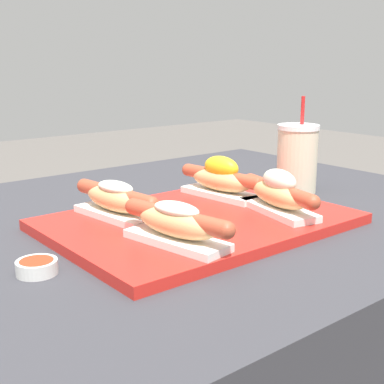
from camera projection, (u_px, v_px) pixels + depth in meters
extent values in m
cube|color=red|center=(199.00, 221.00, 0.93)|extent=(0.50, 0.36, 0.02)
cube|color=white|center=(177.00, 240.00, 0.79)|extent=(0.09, 0.18, 0.01)
ellipsoid|color=tan|center=(176.00, 222.00, 0.78)|extent=(0.07, 0.15, 0.04)
cylinder|color=#AD472D|center=(176.00, 217.00, 0.78)|extent=(0.06, 0.19, 0.03)
sphere|color=#AD472D|center=(227.00, 230.00, 0.72)|extent=(0.03, 0.03, 0.03)
sphere|color=#AD472D|center=(133.00, 206.00, 0.84)|extent=(0.03, 0.03, 0.03)
ellipsoid|color=silver|center=(176.00, 209.00, 0.78)|extent=(0.05, 0.09, 0.02)
cube|color=white|center=(278.00, 210.00, 0.95)|extent=(0.09, 0.18, 0.01)
ellipsoid|color=tan|center=(279.00, 194.00, 0.94)|extent=(0.08, 0.15, 0.04)
cylinder|color=#AD472D|center=(279.00, 190.00, 0.94)|extent=(0.06, 0.19, 0.03)
sphere|color=#AD472D|center=(313.00, 202.00, 0.86)|extent=(0.03, 0.03, 0.03)
sphere|color=#AD472D|center=(250.00, 180.00, 1.02)|extent=(0.03, 0.03, 0.03)
ellipsoid|color=silver|center=(279.00, 181.00, 0.94)|extent=(0.06, 0.09, 0.04)
cube|color=white|center=(116.00, 214.00, 0.92)|extent=(0.08, 0.17, 0.01)
ellipsoid|color=tan|center=(116.00, 198.00, 0.91)|extent=(0.07, 0.15, 0.04)
cylinder|color=#AD472D|center=(116.00, 194.00, 0.91)|extent=(0.05, 0.19, 0.03)
sphere|color=#AD472D|center=(151.00, 204.00, 0.85)|extent=(0.03, 0.03, 0.03)
sphere|color=#AD472D|center=(84.00, 186.00, 0.98)|extent=(0.03, 0.03, 0.03)
ellipsoid|color=silver|center=(115.00, 187.00, 0.91)|extent=(0.05, 0.09, 0.02)
cube|color=white|center=(221.00, 194.00, 1.06)|extent=(0.08, 0.17, 0.01)
ellipsoid|color=tan|center=(221.00, 180.00, 1.05)|extent=(0.06, 0.15, 0.04)
cylinder|color=#AD472D|center=(221.00, 176.00, 1.05)|extent=(0.05, 0.19, 0.03)
sphere|color=#AD472D|center=(258.00, 184.00, 0.99)|extent=(0.03, 0.03, 0.03)
sphere|color=#AD472D|center=(188.00, 170.00, 1.12)|extent=(0.03, 0.03, 0.03)
ellipsoid|color=yellow|center=(221.00, 167.00, 1.05)|extent=(0.05, 0.09, 0.04)
cylinder|color=silver|center=(37.00, 267.00, 0.72)|extent=(0.06, 0.06, 0.02)
cylinder|color=red|center=(37.00, 263.00, 0.72)|extent=(0.05, 0.05, 0.01)
cylinder|color=beige|center=(297.00, 161.00, 1.16)|extent=(0.09, 0.09, 0.14)
cylinder|color=white|center=(299.00, 127.00, 1.14)|extent=(0.09, 0.09, 0.01)
cylinder|color=red|center=(303.00, 110.00, 1.14)|extent=(0.01, 0.01, 0.06)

